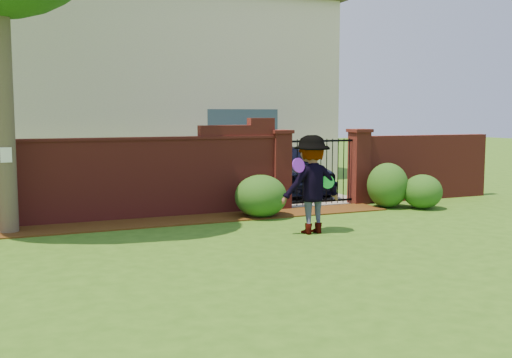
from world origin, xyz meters
name	(u,v)px	position (x,y,z in m)	size (l,w,h in m)	color
ground	(253,254)	(0.00, 0.00, -0.01)	(80.00, 80.00, 0.01)	#2E5816
mulch_bed	(148,223)	(-0.95, 3.34, 0.01)	(11.10, 1.08, 0.03)	#39200A
brick_wall	(89,178)	(-2.01, 4.00, 0.93)	(8.70, 0.31, 2.16)	maroon
brick_wall_return	(423,167)	(6.60, 4.00, 0.85)	(4.00, 0.25, 1.70)	maroon
pillar_left	(280,169)	(2.40, 4.00, 0.96)	(0.50, 0.50, 1.88)	maroon
pillar_right	(359,166)	(4.60, 4.00, 0.96)	(0.50, 0.50, 1.88)	maroon
iron_gate	(321,172)	(3.50, 4.00, 0.85)	(1.78, 0.03, 1.60)	black
driveway	(256,188)	(3.50, 8.00, 0.01)	(3.20, 8.00, 0.01)	slate
house	(143,87)	(1.00, 12.00, 3.16)	(12.40, 6.40, 6.30)	beige
car	(285,168)	(3.72, 6.40, 0.72)	(1.71, 4.24, 1.45)	black
paper_notice	(6,155)	(-3.60, 3.21, 1.50)	(0.20, 0.01, 0.28)	white
shrub_left	(261,196)	(1.50, 3.10, 0.47)	(1.14, 1.14, 0.94)	#154815
shrub_middle	(388,185)	(4.87, 3.16, 0.54)	(0.99, 0.99, 1.08)	#154815
shrub_right	(423,192)	(5.53, 2.67, 0.41)	(0.92, 0.92, 0.82)	#154815
man	(312,185)	(1.67, 1.09, 0.93)	(1.20, 0.69, 1.86)	gray
frisbee_purple	(299,165)	(1.31, 0.96, 1.32)	(0.27, 0.27, 0.03)	purple
frisbee_green	(328,182)	(1.95, 1.00, 0.98)	(0.26, 0.26, 0.02)	green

